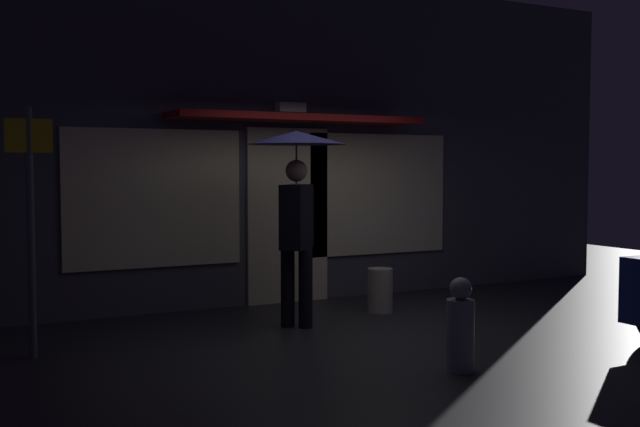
% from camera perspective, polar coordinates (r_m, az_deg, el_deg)
% --- Properties ---
extents(ground_plane, '(18.00, 18.00, 0.00)m').
position_cam_1_polar(ground_plane, '(7.81, 4.47, -9.15)').
color(ground_plane, '#26262B').
extents(building_facade, '(10.47, 1.00, 4.13)m').
position_cam_1_polar(building_facade, '(9.69, -2.85, 5.49)').
color(building_facade, '#4C4C56').
rests_on(building_facade, ground).
extents(person_with_umbrella, '(1.05, 1.05, 2.09)m').
position_cam_1_polar(person_with_umbrella, '(8.02, -1.78, 2.47)').
color(person_with_umbrella, black).
rests_on(person_with_umbrella, ground).
extents(street_sign_post, '(0.40, 0.07, 2.24)m').
position_cam_1_polar(street_sign_post, '(7.18, -20.95, -0.20)').
color(street_sign_post, '#595B60').
rests_on(street_sign_post, ground).
extents(sidewalk_bollard, '(0.30, 0.30, 0.52)m').
position_cam_1_polar(sidewalk_bollard, '(9.00, 4.54, -5.77)').
color(sidewalk_bollard, '#B2A899').
rests_on(sidewalk_bollard, ground).
extents(fire_hydrant, '(0.24, 0.24, 0.79)m').
position_cam_1_polar(fire_hydrant, '(6.51, 10.50, -8.44)').
color(fire_hydrant, gray).
rests_on(fire_hydrant, ground).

